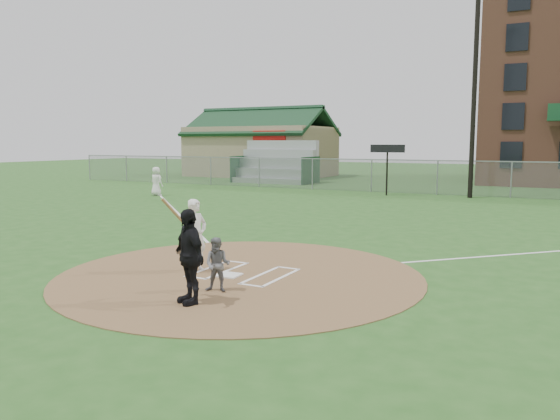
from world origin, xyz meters
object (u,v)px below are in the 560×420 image
at_px(ondeck_player, 156,181).
at_px(batter_at_plate, 196,235).
at_px(catcher, 218,265).
at_px(home_plate, 229,275).
at_px(umpire, 189,256).

height_order(ondeck_player, batter_at_plate, batter_at_plate).
relative_size(ondeck_player, batter_at_plate, 0.93).
xyz_separation_m(catcher, ondeck_player, (-14.58, 15.42, 0.25)).
relative_size(catcher, batter_at_plate, 0.63).
xyz_separation_m(home_plate, batter_at_plate, (-0.94, 0.02, 0.85)).
xyz_separation_m(home_plate, catcher, (0.51, -1.22, 0.54)).
bearing_deg(catcher, ondeck_player, 117.38).
height_order(home_plate, ondeck_player, ondeck_player).
height_order(umpire, ondeck_player, umpire).
height_order(catcher, batter_at_plate, batter_at_plate).
bearing_deg(home_plate, ondeck_player, 134.74).
bearing_deg(ondeck_player, umpire, 138.61).
distance_m(catcher, batter_at_plate, 1.93).
height_order(home_plate, batter_at_plate, batter_at_plate).
xyz_separation_m(catcher, batter_at_plate, (-1.44, 1.24, 0.31)).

